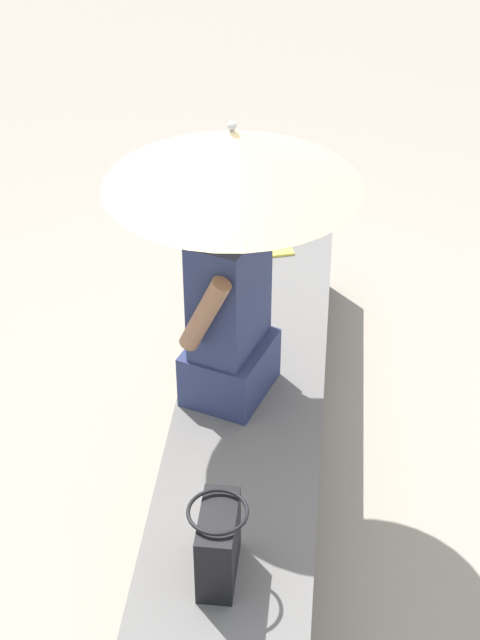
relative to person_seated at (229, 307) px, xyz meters
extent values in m
plane|color=#9E9384|center=(0.05, 0.08, -0.82)|extent=(14.00, 14.00, 0.00)
cube|color=slate|center=(0.05, 0.08, -0.60)|extent=(2.95, 0.56, 0.43)
cube|color=navy|center=(0.00, 0.00, -0.28)|extent=(0.41, 0.37, 0.22)
cube|color=navy|center=(0.00, 0.00, 0.07)|extent=(0.37, 0.29, 0.48)
sphere|color=#9E7051|center=(0.00, 0.00, 0.41)|extent=(0.20, 0.20, 0.20)
cylinder|color=#9E7051|center=(0.19, -0.06, 0.10)|extent=(0.13, 0.21, 0.32)
cylinder|color=#9E7051|center=(-0.19, 0.06, 0.10)|extent=(0.13, 0.21, 0.32)
cylinder|color=#B7B7BC|center=(0.03, 0.02, 0.16)|extent=(0.02, 0.02, 1.09)
cone|color=#DBBC7F|center=(0.03, 0.02, 0.61)|extent=(0.87, 0.87, 0.20)
sphere|color=#B7B7BC|center=(0.03, 0.02, 0.72)|extent=(0.03, 0.03, 0.03)
cube|color=black|center=(0.89, 0.07, -0.26)|extent=(0.25, 0.11, 0.26)
torus|color=black|center=(0.89, 0.07, -0.12)|extent=(0.19, 0.19, 0.01)
cube|color=#EAE04C|center=(-1.12, 0.05, -0.38)|extent=(0.33, 0.28, 0.01)
camera|label=1|loc=(2.81, 0.34, 1.96)|focal=53.31mm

